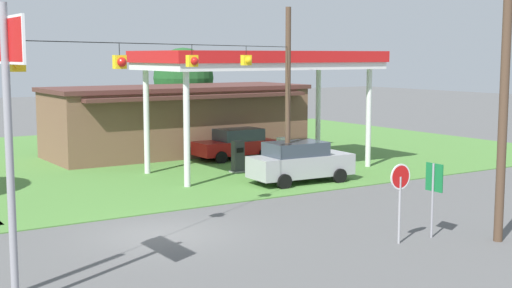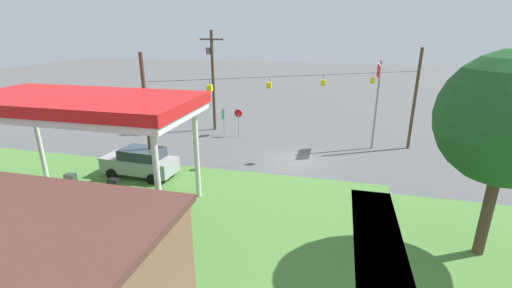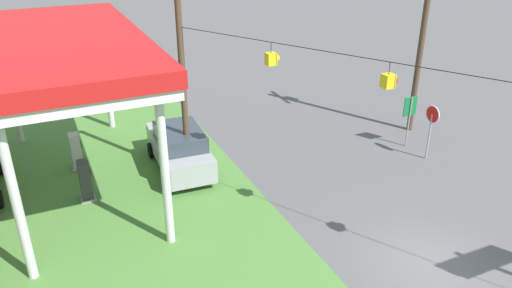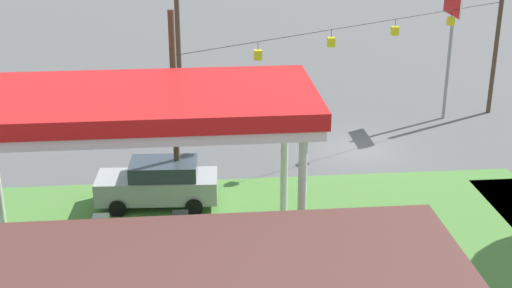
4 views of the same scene
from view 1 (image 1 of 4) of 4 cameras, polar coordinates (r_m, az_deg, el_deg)
The scene contains 14 objects.
ground_plane at distance 23.57m, azimuth -7.57°, elevation -7.19°, with size 160.00×160.00×0.00m, color #565656.
grass_verge_station_corner at distance 43.69m, azimuth -3.06°, elevation -0.48°, with size 36.00×28.00×0.04m, color #4C7F38.
gas_station_canopy at distance 35.57m, azimuth 0.40°, elevation 6.61°, with size 11.94×5.64×6.00m.
gas_station_store at distance 42.18m, azimuth -6.26°, elevation 1.94°, with size 15.33×6.25×4.01m.
fuel_pump_near at distance 35.20m, azimuth -1.46°, elevation -1.10°, with size 0.71×0.56×1.60m.
fuel_pump_far at distance 36.68m, azimuth 2.17°, elevation -0.77°, with size 0.71×0.56×1.60m.
car_at_pumps_front at distance 32.42m, azimuth 3.52°, elevation -1.43°, with size 4.89×2.31×1.91m.
car_at_pumps_rear at distance 39.69m, azimuth -1.64°, elevation 0.03°, with size 4.50×2.13×1.73m.
stop_sign_roadside at distance 22.34m, azimuth 11.46°, elevation -3.30°, with size 0.80×0.08×2.50m.
stop_sign_overhead at distance 16.88m, azimuth -19.13°, elevation 4.07°, with size 0.22×2.45×6.97m.
route_sign at distance 23.33m, azimuth 14.03°, elevation -3.19°, with size 0.10×0.70×2.40m.
utility_pole_main at distance 23.15m, azimuth 19.35°, elevation 5.01°, with size 2.20×0.44×9.11m.
signal_span_gantry at distance 22.88m, azimuth -7.73°, elevation 3.36°, with size 17.40×10.24×7.89m.
tree_behind_station at distance 48.39m, azimuth -5.83°, elevation 5.26°, with size 4.05×4.05×6.30m.
Camera 1 is at (-9.70, -20.68, 5.81)m, focal length 50.00 mm.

